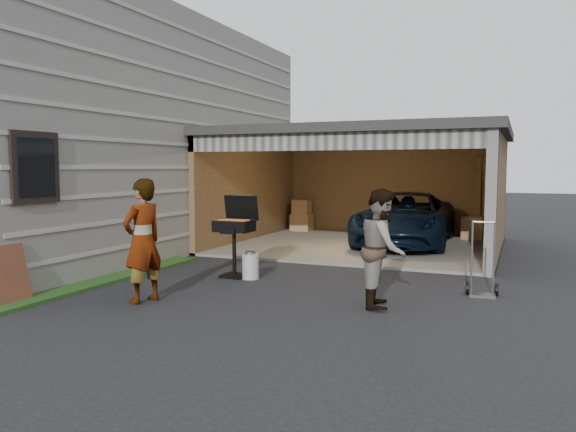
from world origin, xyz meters
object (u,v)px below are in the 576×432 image
woman (143,241)px  plywood_panel (4,276)px  man (383,248)px  hand_truck (482,281)px  minivan (405,221)px  propane_tank (250,266)px  bbq_grill (235,229)px

woman → plywood_panel: bearing=-45.6°
man → hand_truck: 1.90m
minivan → propane_tank: (-1.76, -5.23, -0.43)m
man → woman: bearing=98.2°
man → propane_tank: (-2.64, 1.04, -0.62)m
man → plywood_panel: bearing=102.5°
propane_tank → plywood_panel: (-2.36, -3.17, 0.22)m
man → propane_tank: 2.90m
minivan → bbq_grill: size_ratio=3.17×
minivan → man: 6.33m
woman → bbq_grill: bearing=-175.0°
man → minivan: bearing=-2.5°
man → bbq_grill: 3.19m
woman → bbq_grill: size_ratio=1.24×
bbq_grill → minivan: bearing=67.7°
minivan → woman: (-2.44, -7.40, 0.27)m
hand_truck → minivan: bearing=107.0°
minivan → woman: size_ratio=2.56×
propane_tank → plywood_panel: plywood_panel is taller
propane_tank → hand_truck: 3.94m
bbq_grill → plywood_panel: 3.85m
minivan → bbq_grill: bearing=-115.1°
woman → hand_truck: size_ratio=1.56×
bbq_grill → propane_tank: 0.75m
bbq_grill → plywood_panel: size_ratio=1.66×
man → propane_tank: size_ratio=3.78×
bbq_grill → hand_truck: (4.28, 0.13, -0.65)m
woman → man: size_ratio=1.08×
woman → plywood_panel: 2.01m
propane_tank → hand_truck: (3.93, 0.21, 0.00)m
propane_tank → plywood_panel: bearing=-126.7°
minivan → woman: woman is taller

